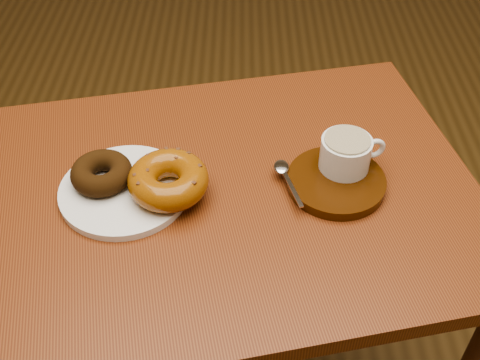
{
  "coord_description": "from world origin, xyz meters",
  "views": [
    {
      "loc": [
        -0.2,
        -0.82,
        1.43
      ],
      "look_at": [
        -0.2,
        -0.13,
        0.77
      ],
      "focal_mm": 45.0,
      "sensor_mm": 36.0,
      "label": 1
    }
  ],
  "objects_px": {
    "donut_plate": "(125,190)",
    "saucer": "(336,182)",
    "coffee_cup": "(346,153)",
    "cafe_table": "(229,238)"
  },
  "relations": [
    {
      "from": "cafe_table",
      "to": "saucer",
      "type": "bearing_deg",
      "value": -9.22
    },
    {
      "from": "saucer",
      "to": "cafe_table",
      "type": "bearing_deg",
      "value": -177.33
    },
    {
      "from": "donut_plate",
      "to": "saucer",
      "type": "distance_m",
      "value": 0.34
    },
    {
      "from": "donut_plate",
      "to": "coffee_cup",
      "type": "xyz_separation_m",
      "value": [
        0.35,
        0.05,
        0.04
      ]
    },
    {
      "from": "donut_plate",
      "to": "coffee_cup",
      "type": "bearing_deg",
      "value": 7.48
    },
    {
      "from": "saucer",
      "to": "coffee_cup",
      "type": "xyz_separation_m",
      "value": [
        0.02,
        0.03,
        0.04
      ]
    },
    {
      "from": "coffee_cup",
      "to": "saucer",
      "type": "bearing_deg",
      "value": -129.95
    },
    {
      "from": "donut_plate",
      "to": "cafe_table",
      "type": "bearing_deg",
      "value": 3.35
    },
    {
      "from": "saucer",
      "to": "donut_plate",
      "type": "bearing_deg",
      "value": -177.0
    },
    {
      "from": "donut_plate",
      "to": "saucer",
      "type": "xyz_separation_m",
      "value": [
        0.34,
        0.02,
        0.0
      ]
    }
  ]
}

